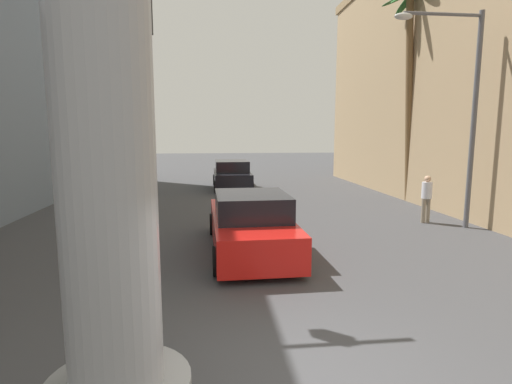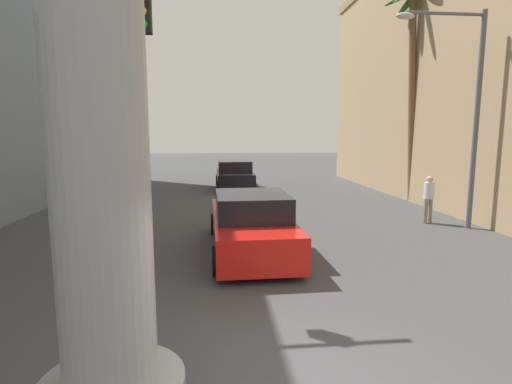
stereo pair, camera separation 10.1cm
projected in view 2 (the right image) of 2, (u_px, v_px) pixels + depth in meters
The scene contains 6 objects.
ground_plane at pixel (241, 216), 14.75m from camera, with size 96.51×96.51×0.00m, color #424244.
street_lamp at pixel (464, 97), 12.28m from camera, with size 2.85×0.28×6.71m.
car_lead at pixel (251, 225), 10.28m from camera, with size 2.11×5.13×1.56m.
car_far at pixel (234, 175), 22.11m from camera, with size 2.07×4.57×1.56m.
palm_tree_mid_right at pixel (415, 65), 17.16m from camera, with size 2.85×2.89×9.10m.
pedestrian_mid_right at pixel (429, 196), 13.51m from camera, with size 0.42×0.42×1.62m.
Camera 2 is at (-0.90, -4.45, 3.03)m, focal length 28.00 mm.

